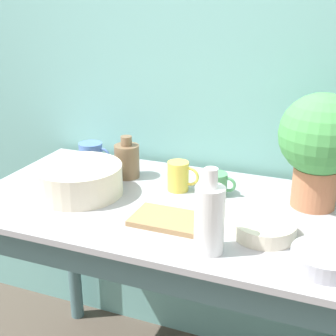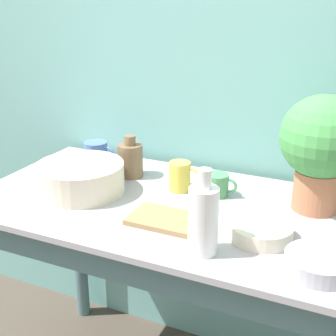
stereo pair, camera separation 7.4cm
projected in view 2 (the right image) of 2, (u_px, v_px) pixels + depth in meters
wall_back at (213, 72)px, 1.73m from camera, size 6.00×0.05×2.40m
counter_table at (165, 251)px, 1.56m from camera, size 1.28×0.69×0.84m
potted_plant at (322, 144)px, 1.40m from camera, size 0.25×0.25×0.36m
bowl_wash_large at (80, 178)px, 1.59m from camera, size 0.30×0.30×0.10m
bottle_tall at (203, 219)px, 1.20m from camera, size 0.08×0.08×0.23m
bottle_short at (130, 159)px, 1.72m from camera, size 0.09×0.09×0.16m
mug_yellow at (181, 176)px, 1.60m from camera, size 0.11×0.07×0.10m
mug_blue at (97, 154)px, 1.81m from camera, size 0.13×0.09×0.10m
mug_green at (218, 185)px, 1.56m from camera, size 0.11×0.08×0.08m
bowl_small_steel at (320, 264)px, 1.14m from camera, size 0.17×0.17×0.04m
bowl_small_cream at (261, 231)px, 1.30m from camera, size 0.18×0.18×0.04m
tray_board at (169, 220)px, 1.39m from camera, size 0.24×0.14×0.02m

